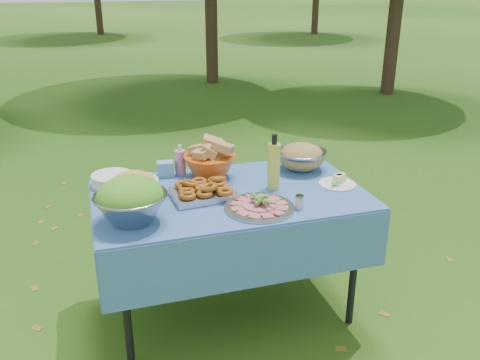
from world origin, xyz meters
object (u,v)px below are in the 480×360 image
picnic_table (230,254)px  oil_bottle (274,162)px  pasta_bowl_steel (301,156)px  charcuterie_platter (260,201)px  plate_stack (112,179)px  bread_bowl (210,160)px  salad_bowl (130,200)px

picnic_table → oil_bottle: (0.25, -0.00, 0.54)m
picnic_table → pasta_bowl_steel: 0.73m
charcuterie_platter → plate_stack: bearing=142.0°
picnic_table → charcuterie_platter: charcuterie_platter is taller
picnic_table → charcuterie_platter: 0.49m
picnic_table → bread_bowl: bearing=99.3°
picnic_table → pasta_bowl_steel: size_ratio=4.83×
plate_stack → oil_bottle: 0.92m
plate_stack → bread_bowl: (0.56, -0.04, 0.07)m
salad_bowl → pasta_bowl_steel: (1.07, 0.43, -0.03)m
picnic_table → charcuterie_platter: bearing=-69.5°
bread_bowl → oil_bottle: size_ratio=0.98×
salad_bowl → charcuterie_platter: bearing=-3.6°
salad_bowl → bread_bowl: bearing=42.8°
picnic_table → oil_bottle: 0.59m
pasta_bowl_steel → charcuterie_platter: size_ratio=0.84×
bread_bowl → oil_bottle: (0.29, -0.27, 0.05)m
picnic_table → pasta_bowl_steel: (0.52, 0.23, 0.46)m
salad_bowl → bread_bowl: salad_bowl is taller
plate_stack → charcuterie_platter: size_ratio=0.64×
bread_bowl → pasta_bowl_steel: (0.56, -0.04, -0.02)m
salad_bowl → bread_bowl: 0.69m
charcuterie_platter → oil_bottle: bearing=55.2°
plate_stack → bread_bowl: bearing=-3.9°
bread_bowl → picnic_table: bearing=-80.7°
bread_bowl → pasta_bowl_steel: size_ratio=1.01×
salad_bowl → oil_bottle: (0.80, 0.19, 0.04)m
picnic_table → pasta_bowl_steel: bearing=24.0°
bread_bowl → oil_bottle: oil_bottle is taller
picnic_table → salad_bowl: 0.76m
picnic_table → bread_bowl: size_ratio=4.79×
picnic_table → bread_bowl: (-0.04, 0.27, 0.48)m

